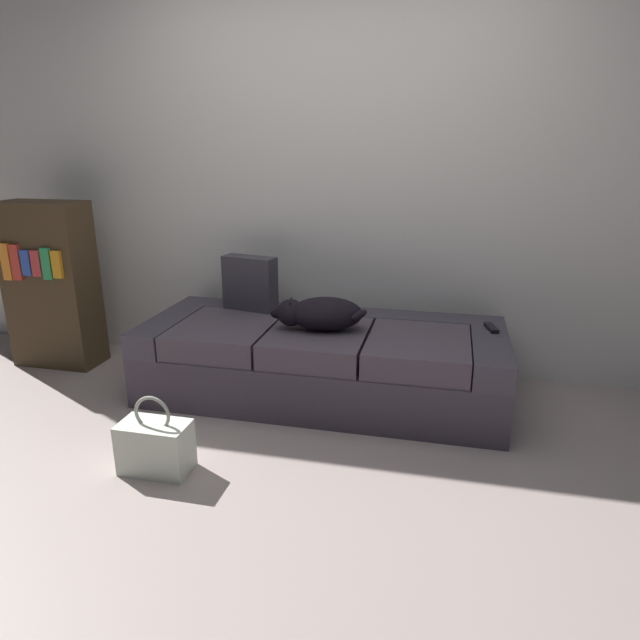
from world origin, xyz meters
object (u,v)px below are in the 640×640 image
(handbag, at_px, (155,446))
(couch, at_px, (322,361))
(tv_remote, at_px, (491,328))
(throw_pillow, at_px, (250,283))
(bookshelf, at_px, (52,285))
(dog_dark, at_px, (320,314))

(handbag, bearing_deg, couch, 59.70)
(tv_remote, bearing_deg, throw_pillow, 163.12)
(handbag, height_order, bookshelf, bookshelf)
(dog_dark, xyz_separation_m, bookshelf, (-1.88, 0.18, 0.01))
(dog_dark, relative_size, throw_pillow, 1.63)
(dog_dark, relative_size, tv_remote, 3.68)
(couch, height_order, dog_dark, dog_dark)
(throw_pillow, bearing_deg, couch, -23.46)
(dog_dark, height_order, throw_pillow, throw_pillow)
(couch, height_order, handbag, couch)
(couch, distance_m, dog_dark, 0.33)
(bookshelf, bearing_deg, dog_dark, -5.43)
(bookshelf, bearing_deg, throw_pillow, 5.10)
(throw_pillow, relative_size, bookshelf, 0.31)
(throw_pillow, height_order, bookshelf, bookshelf)
(tv_remote, distance_m, bookshelf, 2.83)
(handbag, xyz_separation_m, bookshelf, (-1.31, 1.07, 0.43))
(throw_pillow, distance_m, handbag, 1.29)
(tv_remote, distance_m, throw_pillow, 1.48)
(tv_remote, height_order, throw_pillow, throw_pillow)
(dog_dark, xyz_separation_m, handbag, (-0.57, -0.89, -0.41))
(throw_pillow, distance_m, bookshelf, 1.36)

